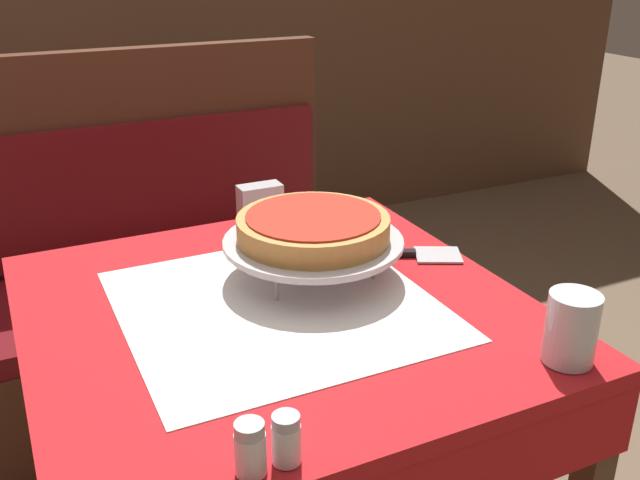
{
  "coord_description": "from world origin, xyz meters",
  "views": [
    {
      "loc": [
        -0.42,
        -1.06,
        1.37
      ],
      "look_at": [
        0.11,
        0.05,
        0.85
      ],
      "focal_mm": 40.0,
      "sensor_mm": 36.0,
      "label": 1
    }
  ],
  "objects": [
    {
      "name": "water_glass_near",
      "position": [
        0.34,
        -0.37,
        0.82
      ],
      "size": [
        0.08,
        0.08,
        0.11
      ],
      "color": "silver",
      "rests_on": "dining_table_front"
    },
    {
      "name": "pizza_pan_stand",
      "position": [
        0.11,
        0.08,
        0.83
      ],
      "size": [
        0.35,
        0.35,
        0.08
      ],
      "color": "#ADADB2",
      "rests_on": "dining_table_front"
    },
    {
      "name": "salt_shaker",
      "position": [
        -0.2,
        -0.39,
        0.8
      ],
      "size": [
        0.04,
        0.04,
        0.07
      ],
      "color": "silver",
      "rests_on": "dining_table_front"
    },
    {
      "name": "booth_bench",
      "position": [
        -0.09,
        0.86,
        0.31
      ],
      "size": [
        1.3,
        0.54,
        1.08
      ],
      "color": "#4C2819",
      "rests_on": "ground_plane"
    },
    {
      "name": "dining_table_front",
      "position": [
        0.0,
        0.0,
        0.66
      ],
      "size": [
        0.87,
        0.87,
        0.76
      ],
      "color": "red",
      "rests_on": "ground_plane"
    },
    {
      "name": "napkin_holder",
      "position": [
        0.12,
        0.39,
        0.81
      ],
      "size": [
        0.1,
        0.05,
        0.09
      ],
      "color": "#B2B2B7",
      "rests_on": "dining_table_front"
    },
    {
      "name": "dining_table_rear",
      "position": [
        -0.27,
        1.71,
        0.66
      ],
      "size": [
        0.75,
        0.75,
        0.77
      ],
      "color": "red",
      "rests_on": "ground_plane"
    },
    {
      "name": "pizza_server",
      "position": [
        0.32,
        0.08,
        0.77
      ],
      "size": [
        0.24,
        0.15,
        0.01
      ],
      "color": "#BCBCC1",
      "rests_on": "dining_table_front"
    },
    {
      "name": "deep_dish_pizza",
      "position": [
        0.11,
        0.08,
        0.87
      ],
      "size": [
        0.29,
        0.29,
        0.05
      ],
      "color": "#C68E47",
      "rests_on": "pizza_pan_stand"
    },
    {
      "name": "pepper_shaker",
      "position": [
        -0.15,
        -0.39,
        0.8
      ],
      "size": [
        0.04,
        0.04,
        0.07
      ],
      "color": "silver",
      "rests_on": "dining_table_front"
    }
  ]
}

